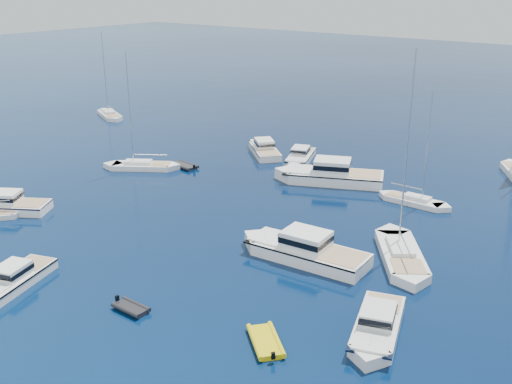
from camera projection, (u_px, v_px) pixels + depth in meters
ground at (75, 338)px, 40.45m from camera, size 400.00×400.00×0.00m
motor_cruiser_near at (13, 287)px, 47.09m from camera, size 5.35×9.24×2.32m
motor_cruiser_right at (376, 335)px, 40.88m from camera, size 5.65×9.86×2.48m
motor_cruiser_left at (4, 211)px, 62.14m from camera, size 10.40×8.08×2.70m
motor_cruiser_centre at (303, 259)px, 51.74m from camera, size 12.82×4.73×3.30m
motor_cruiser_far_l at (264, 153)px, 81.93m from camera, size 9.38×8.80×2.59m
motor_cruiser_distant at (329, 182)px, 70.72m from camera, size 14.14×9.41×3.58m
motor_cruiser_horizon at (300, 161)px, 78.63m from camera, size 5.77×9.32×2.35m
sailboat_mid_r at (401, 259)px, 51.66m from camera, size 9.76×12.06×18.29m
sailboat_mid_l at (142, 169)px, 75.53m from camera, size 9.93×7.83×14.95m
sailboat_centre at (414, 204)px, 64.08m from camera, size 8.59×2.35×12.59m
sailboat_far_l at (110, 117)px, 102.75m from camera, size 10.11×6.59×14.64m
tender_yellow at (266, 344)px, 39.83m from camera, size 4.58×4.36×0.95m
tender_grey_near at (131, 311)px, 43.77m from camera, size 2.93×1.68×0.95m
tender_grey_far at (184, 167)px, 76.16m from camera, size 4.37×2.74×0.95m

